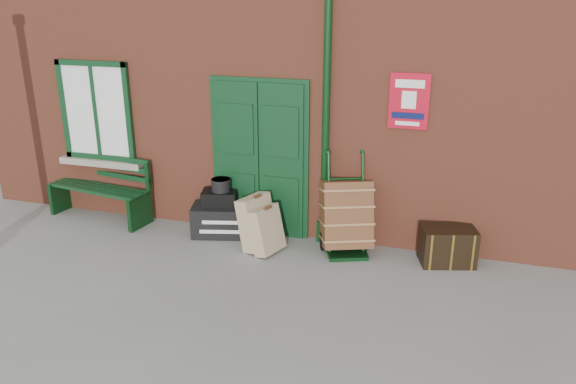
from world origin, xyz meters
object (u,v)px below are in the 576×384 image
at_px(bench, 102,186).
at_px(dark_trunk, 447,245).
at_px(porter_trolley, 346,215).
at_px(houdini_trunk, 224,220).

bearing_deg(bench, dark_trunk, 8.16).
xyz_separation_m(porter_trolley, dark_trunk, (1.34, 0.02, -0.27)).
xyz_separation_m(bench, porter_trolley, (3.87, -0.10, 0.01)).
bearing_deg(porter_trolley, houdini_trunk, 157.88).
xyz_separation_m(houdini_trunk, porter_trolley, (1.80, -0.02, 0.30)).
xyz_separation_m(bench, dark_trunk, (5.21, -0.08, -0.27)).
bearing_deg(houdini_trunk, dark_trunk, -14.81).
relative_size(porter_trolley, dark_trunk, 1.97).
relative_size(houdini_trunk, dark_trunk, 1.31).
distance_m(bench, houdini_trunk, 2.09).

